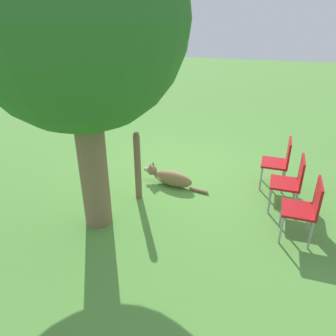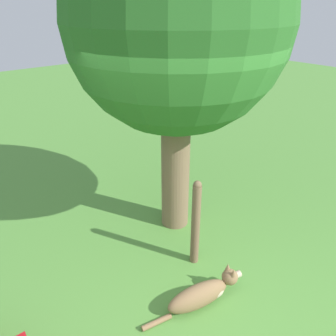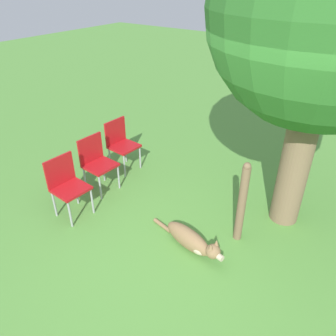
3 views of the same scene
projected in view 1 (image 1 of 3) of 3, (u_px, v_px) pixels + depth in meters
The scene contains 7 objects.
ground_plane at pixel (171, 183), 5.81m from camera, with size 30.00×30.00×0.00m, color #56933D.
oak_tree at pixel (77, 21), 3.60m from camera, with size 2.55×2.55×3.98m.
dog at pixel (169, 178), 5.69m from camera, with size 1.19×0.38×0.36m.
fence_post at pixel (138, 166), 5.12m from camera, with size 0.10×0.10×1.14m.
red_chair_0 at pixel (280, 160), 5.46m from camera, with size 0.45×0.47×0.88m.
red_chair_1 at pixel (291, 180), 4.84m from camera, with size 0.45×0.47×0.88m.
red_chair_2 at pixel (306, 206), 4.22m from camera, with size 0.45×0.47×0.88m.
Camera 1 is at (-1.20, 4.92, 2.85)m, focal length 35.00 mm.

